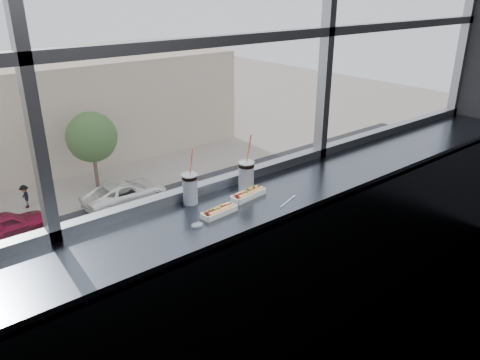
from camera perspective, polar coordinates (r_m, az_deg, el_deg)
wall_back_lower at (r=3.22m, az=-3.09°, el=-10.07°), size 6.00×0.00×6.00m
counter at (r=2.78m, az=0.07°, el=-3.41°), size 6.00×0.55×0.06m
counter_fascia at (r=2.89m, az=3.39°, el=-14.46°), size 6.00×0.04×1.04m
hotdog_tray_left at (r=2.63m, az=-2.55°, el=-3.78°), size 0.23×0.09×0.05m
hotdog_tray_right at (r=2.83m, az=1.00°, el=-1.71°), size 0.25×0.11×0.06m
soda_cup_left at (r=2.74m, az=-6.12°, el=-0.88°), size 0.10×0.10×0.35m
soda_cup_right at (r=2.88m, az=0.76°, el=0.58°), size 0.10×0.10×0.38m
loose_straw at (r=2.80m, az=5.86°, el=-2.60°), size 0.18×0.07×0.01m
wrapper at (r=2.51m, az=-5.24°, el=-5.44°), size 0.08×0.06×0.02m
car_far_c at (r=31.22m, az=-13.91°, el=-1.13°), size 2.83×6.28×2.06m
car_far_b at (r=29.23m, az=-26.77°, el=-4.58°), size 3.39×6.76×2.17m
car_near_d at (r=23.08m, az=-14.91°, el=-9.95°), size 3.08×6.81×2.23m
car_near_e at (r=27.44m, az=2.59°, el=-3.73°), size 3.43×6.75×2.16m
pedestrian_c at (r=32.92m, az=-24.78°, el=-1.60°), size 0.62×0.83×1.87m
tree_right at (r=33.75m, az=-17.63°, el=5.01°), size 3.50×3.50×5.47m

